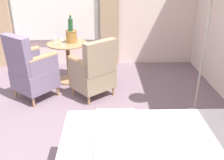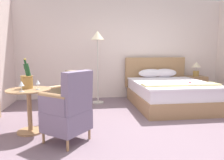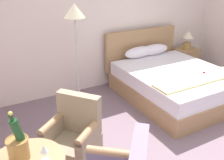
# 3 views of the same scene
# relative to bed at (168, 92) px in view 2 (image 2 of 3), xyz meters

# --- Properties ---
(ground_plane) EXTENTS (7.13, 7.13, 0.00)m
(ground_plane) POSITION_rel_bed_xyz_m (-0.92, -1.68, -0.33)
(ground_plane) COLOR slate
(wall_headboard_side) EXTENTS (5.75, 0.12, 2.70)m
(wall_headboard_side) POSITION_rel_bed_xyz_m (-0.92, 1.15, 1.02)
(wall_headboard_side) COLOR silver
(wall_headboard_side) RESTS_ON ground
(bed) EXTENTS (1.68, 2.12, 1.11)m
(bed) POSITION_rel_bed_xyz_m (0.00, 0.00, 0.00)
(bed) COLOR #A37A53
(bed) RESTS_ON ground
(nightstand) EXTENTS (0.53, 0.41, 0.60)m
(nightstand) POSITION_rel_bed_xyz_m (1.08, 0.74, -0.03)
(nightstand) COLOR #A37A53
(nightstand) RESTS_ON ground
(bedside_lamp) EXTENTS (0.24, 0.24, 0.39)m
(bedside_lamp) POSITION_rel_bed_xyz_m (1.08, 0.74, 0.52)
(bedside_lamp) COLOR #A27D3C
(bedside_lamp) RESTS_ON nightstand
(floor_lamp_brass) EXTENTS (0.33, 0.33, 1.76)m
(floor_lamp_brass) POSITION_rel_bed_xyz_m (-1.63, 0.48, 1.14)
(floor_lamp_brass) COLOR beige
(floor_lamp_brass) RESTS_ON ground
(side_table_round) EXTENTS (0.67, 0.67, 0.69)m
(side_table_round) POSITION_rel_bed_xyz_m (-2.84, -1.37, 0.10)
(side_table_round) COLOR #A37A53
(side_table_round) RESTS_ON ground
(champagne_bucket) EXTENTS (0.19, 0.19, 0.48)m
(champagne_bucket) POSITION_rel_bed_xyz_m (-2.87, -1.29, 0.51)
(champagne_bucket) COLOR #9F7239
(champagne_bucket) RESTS_ON side_table_round
(wine_glass_near_bucket) EXTENTS (0.08, 0.08, 0.16)m
(wine_glass_near_bucket) POSITION_rel_bed_xyz_m (-2.88, -1.57, 0.48)
(wine_glass_near_bucket) COLOR white
(wine_glass_near_bucket) RESTS_ON side_table_round
(wine_glass_near_edge) EXTENTS (0.07, 0.07, 0.15)m
(wine_glass_near_edge) POSITION_rel_bed_xyz_m (-2.68, -1.42, 0.48)
(wine_glass_near_edge) COLOR white
(wine_glass_near_edge) RESTS_ON side_table_round
(armchair_by_window) EXTENTS (0.74, 0.75, 0.92)m
(armchair_by_window) POSITION_rel_bed_xyz_m (-2.24, -0.89, 0.09)
(armchair_by_window) COLOR #A37A53
(armchair_by_window) RESTS_ON ground
(armchair_facing_bed) EXTENTS (0.76, 0.76, 1.02)m
(armchair_facing_bed) POSITION_rel_bed_xyz_m (-2.20, -1.83, 0.13)
(armchair_facing_bed) COLOR #A37A53
(armchair_facing_bed) RESTS_ON ground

